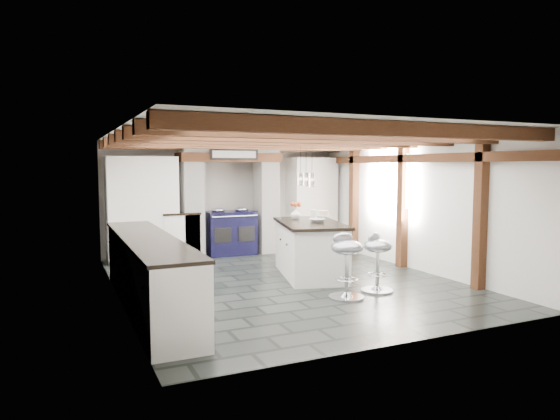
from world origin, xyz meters
name	(u,v)px	position (x,y,z in m)	size (l,w,h in m)	color
ground	(285,282)	(0.00, 0.00, 0.00)	(6.00, 6.00, 0.00)	black
room_shell	(220,209)	(-0.61, 1.42, 1.07)	(6.00, 6.03, 6.00)	silver
range_cooker	(230,232)	(0.00, 2.68, 0.47)	(1.00, 0.63, 0.99)	black
kitchen_island	(310,248)	(0.57, 0.23, 0.46)	(1.38, 2.00, 1.20)	white
bar_stool_near	(377,255)	(0.96, -1.11, 0.53)	(0.56, 0.56, 0.86)	silver
bar_stool_far	(346,258)	(0.36, -1.25, 0.56)	(0.49, 0.49, 0.91)	silver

